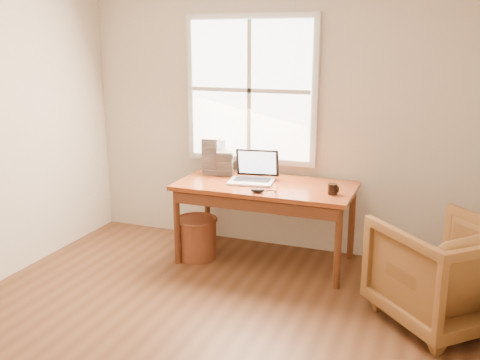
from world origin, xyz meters
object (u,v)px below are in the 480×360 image
(coffee_mug, at_px, (333,189))
(cd_stack_a, at_px, (216,155))
(armchair, at_px, (443,272))
(desk, at_px, (266,186))
(wicker_stool, at_px, (196,238))
(laptop, at_px, (251,169))

(coffee_mug, distance_m, cd_stack_a, 1.35)
(coffee_mug, bearing_deg, armchair, -34.59)
(desk, relative_size, armchair, 1.87)
(wicker_stool, relative_size, coffee_mug, 4.17)
(desk, height_order, armchair, armchair)
(wicker_stool, distance_m, coffee_mug, 1.41)
(cd_stack_a, bearing_deg, desk, -27.19)
(wicker_stool, relative_size, cd_stack_a, 1.22)
(desk, xyz_separation_m, laptop, (-0.14, -0.02, 0.16))
(desk, relative_size, coffee_mug, 17.65)
(desk, xyz_separation_m, armchair, (1.55, -0.61, -0.34))
(cd_stack_a, bearing_deg, laptop, -34.55)
(armchair, bearing_deg, wicker_stool, -54.71)
(coffee_mug, bearing_deg, laptop, 165.52)
(desk, distance_m, laptop, 0.21)
(armchair, relative_size, laptop, 2.25)
(armchair, xyz_separation_m, coffee_mug, (-0.92, 0.49, 0.41))
(wicker_stool, bearing_deg, coffee_mug, 1.13)
(desk, height_order, coffee_mug, coffee_mug)
(armchair, distance_m, wicker_stool, 2.25)
(desk, xyz_separation_m, wicker_stool, (-0.64, -0.15, -0.54))
(desk, height_order, laptop, laptop)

